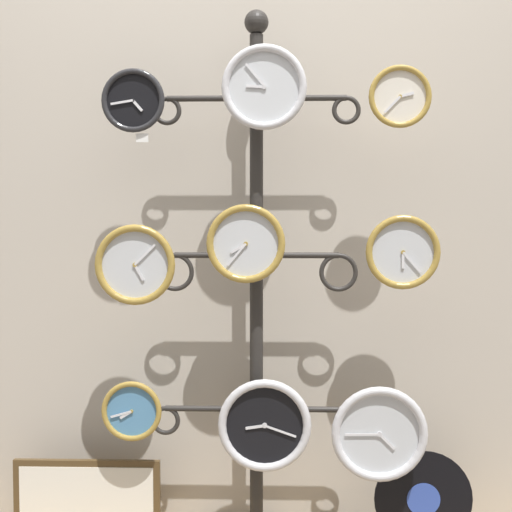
{
  "coord_description": "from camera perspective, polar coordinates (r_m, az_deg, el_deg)",
  "views": [
    {
      "loc": [
        0.07,
        -2.0,
        1.15
      ],
      "look_at": [
        0.0,
        0.36,
        1.04
      ],
      "focal_mm": 50.0,
      "sensor_mm": 36.0,
      "label": 1
    }
  ],
  "objects": [
    {
      "name": "clock_middle_right",
      "position": [
        2.37,
        11.66,
        0.31
      ],
      "size": [
        0.24,
        0.04,
        0.24
      ],
      "color": "silver"
    },
    {
      "name": "clock_bottom_center",
      "position": [
        2.42,
        0.7,
        -13.37
      ],
      "size": [
        0.31,
        0.04,
        0.31
      ],
      "color": "black"
    },
    {
      "name": "clock_middle_left",
      "position": [
        2.36,
        -9.64,
        -0.69
      ],
      "size": [
        0.26,
        0.04,
        0.26
      ],
      "color": "silver"
    },
    {
      "name": "price_tag_upper",
      "position": [
        2.38,
        -9.09,
        9.32
      ],
      "size": [
        0.04,
        0.0,
        0.03
      ],
      "color": "white"
    },
    {
      "name": "picture_frame",
      "position": [
        2.66,
        -13.37,
        -18.36
      ],
      "size": [
        0.51,
        0.02,
        0.27
      ],
      "color": "#4C381E",
      "rests_on": "low_shelf"
    },
    {
      "name": "clock_middle_center",
      "position": [
        2.33,
        -0.82,
        0.99
      ],
      "size": [
        0.26,
        0.04,
        0.26
      ],
      "color": "silver"
    },
    {
      "name": "clock_bottom_left",
      "position": [
        2.46,
        -9.9,
        -12.1
      ],
      "size": [
        0.2,
        0.04,
        0.2
      ],
      "color": "#4C84B2"
    },
    {
      "name": "clock_top_right",
      "position": [
        2.38,
        11.43,
        12.38
      ],
      "size": [
        0.2,
        0.04,
        0.2
      ],
      "color": "silver"
    },
    {
      "name": "clock_top_center",
      "position": [
        2.36,
        0.65,
        13.34
      ],
      "size": [
        0.28,
        0.04,
        0.28
      ],
      "color": "silver"
    },
    {
      "name": "clock_top_left",
      "position": [
        2.4,
        -9.78,
        12.14
      ],
      "size": [
        0.21,
        0.04,
        0.21
      ],
      "color": "black"
    },
    {
      "name": "shop_wall",
      "position": [
        2.58,
        0.13,
        8.27
      ],
      "size": [
        4.4,
        0.04,
        2.8
      ],
      "color": "#BCB2A3",
      "rests_on": "ground_plane"
    },
    {
      "name": "vinyl_record",
      "position": [
        2.58,
        13.24,
        -18.41
      ],
      "size": [
        0.33,
        0.01,
        0.33
      ],
      "color": "black",
      "rests_on": "low_shelf"
    },
    {
      "name": "display_stand",
      "position": [
        2.45,
        0.03,
        -8.59
      ],
      "size": [
        0.73,
        0.4,
        1.86
      ],
      "color": "#282623",
      "rests_on": "ground_plane"
    },
    {
      "name": "clock_bottom_right",
      "position": [
        2.41,
        9.84,
        -13.83
      ],
      "size": [
        0.31,
        0.04,
        0.31
      ],
      "color": "silver"
    }
  ]
}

